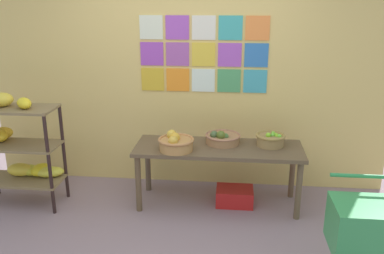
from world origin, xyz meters
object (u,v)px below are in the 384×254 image
(shopping_cart, at_px, (370,231))
(banana_shelf_unit, at_px, (17,144))
(fruit_basket_right, at_px, (222,138))
(display_table, at_px, (218,154))
(fruit_basket_left, at_px, (176,143))
(produce_crate_under_table, at_px, (235,196))
(fruit_basket_centre, at_px, (270,139))

(shopping_cart, bearing_deg, banana_shelf_unit, 148.85)
(fruit_basket_right, bearing_deg, display_table, -108.55)
(fruit_basket_left, xyz_separation_m, produce_crate_under_table, (0.61, 0.15, -0.64))
(fruit_basket_centre, bearing_deg, shopping_cart, -65.09)
(fruit_basket_centre, xyz_separation_m, shopping_cart, (0.62, -1.34, -0.22))
(display_table, distance_m, shopping_cart, 1.71)
(fruit_basket_right, relative_size, shopping_cart, 0.44)
(banana_shelf_unit, relative_size, fruit_basket_centre, 3.95)
(fruit_basket_left, distance_m, produce_crate_under_table, 0.90)
(banana_shelf_unit, height_order, fruit_basket_right, banana_shelf_unit)
(fruit_basket_right, bearing_deg, produce_crate_under_table, -33.08)
(banana_shelf_unit, bearing_deg, fruit_basket_right, 7.27)
(display_table, xyz_separation_m, fruit_basket_centre, (0.53, 0.09, 0.15))
(fruit_basket_left, bearing_deg, display_table, 18.21)
(fruit_basket_centre, relative_size, shopping_cart, 0.36)
(fruit_basket_centre, bearing_deg, display_table, -170.46)
(banana_shelf_unit, relative_size, produce_crate_under_table, 3.09)
(fruit_basket_centre, xyz_separation_m, fruit_basket_left, (-0.96, -0.23, 0.01))
(fruit_basket_left, height_order, produce_crate_under_table, fruit_basket_left)
(banana_shelf_unit, distance_m, fruit_basket_right, 2.15)
(produce_crate_under_table, xyz_separation_m, shopping_cart, (0.98, -1.26, 0.42))
(banana_shelf_unit, distance_m, fruit_basket_centre, 2.64)
(fruit_basket_right, height_order, fruit_basket_left, fruit_basket_left)
(display_table, bearing_deg, produce_crate_under_table, 2.97)
(fruit_basket_centre, height_order, shopping_cart, shopping_cart)
(display_table, height_order, fruit_basket_left, fruit_basket_left)
(fruit_basket_centre, xyz_separation_m, produce_crate_under_table, (-0.35, -0.08, -0.64))
(fruit_basket_centre, distance_m, produce_crate_under_table, 0.73)
(fruit_basket_centre, bearing_deg, fruit_basket_left, -166.52)
(fruit_basket_right, bearing_deg, fruit_basket_centre, -1.77)
(shopping_cart, bearing_deg, fruit_basket_left, 132.24)
(fruit_basket_right, distance_m, fruit_basket_left, 0.52)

